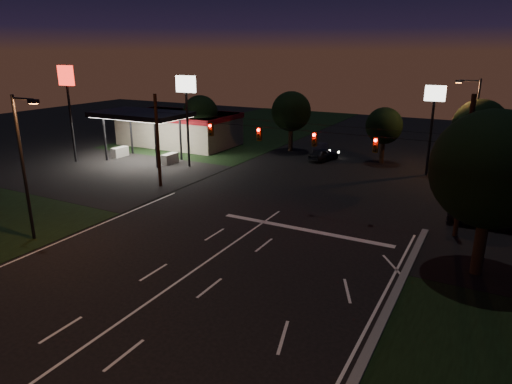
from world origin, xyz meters
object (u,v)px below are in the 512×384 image
Objects in this scene: car_oncoming_b at (321,149)px; car_cross at (488,217)px; car_oncoming_a at (324,154)px; tree_right_near at (492,170)px; utility_pole_right at (455,236)px.

car_cross reaches higher than car_oncoming_b.
car_oncoming_b reaches higher than car_oncoming_a.
tree_right_near is at bearing 143.56° from car_oncoming_a.
tree_right_near is 29.64m from car_oncoming_b.
car_oncoming_b is at bearing 46.78° from car_cross.
car_oncoming_a is (-16.33, 20.98, -5.00)m from tree_right_near.
utility_pole_right reaches higher than car_oncoming_a.
tree_right_near reaches higher than car_oncoming_a.
car_oncoming_b is (-17.53, 23.38, -4.95)m from tree_right_near.
utility_pole_right is 24.50m from car_oncoming_b.
utility_pole_right is 1.03× the size of tree_right_near.
car_oncoming_a is 2.68m from car_oncoming_b.
utility_pole_right is at bearing 113.77° from car_oncoming_b.
car_oncoming_b is 0.87× the size of car_cross.
utility_pole_right is 7.61m from tree_right_near.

